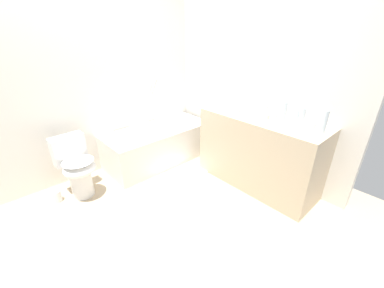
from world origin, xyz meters
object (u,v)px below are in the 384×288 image
sink_faucet (266,110)px  drinking_glass_2 (311,126)px  water_bottle_2 (301,118)px  drinking_glass_3 (273,117)px  water_bottle_1 (283,113)px  bath_mat (182,175)px  water_bottle_5 (296,116)px  toilet (77,167)px  toilet_paper_roll (56,196)px  bathtub (158,143)px  water_bottle_3 (323,122)px  water_bottle_0 (233,100)px  water_bottle_4 (222,96)px  drinking_glass_1 (226,105)px  drinking_glass_0 (237,109)px  sink_basin (257,114)px

sink_faucet → drinking_glass_2: 0.61m
water_bottle_2 → drinking_glass_3: (-0.02, 0.28, -0.06)m
water_bottle_2 → drinking_glass_2: size_ratio=2.79×
water_bottle_1 → bath_mat: water_bottle_1 is taller
water_bottle_5 → drinking_glass_2: bearing=-90.3°
toilet → toilet_paper_roll: 0.40m
bathtub → bath_mat: size_ratio=2.40×
toilet → water_bottle_3: water_bottle_3 is taller
water_bottle_0 → drinking_glass_3: size_ratio=2.37×
water_bottle_5 → water_bottle_4: bearing=90.0°
water_bottle_5 → drinking_glass_1: (-0.07, 0.84, -0.05)m
drinking_glass_0 → water_bottle_2: bearing=-85.8°
toilet → drinking_glass_0: 1.92m
bathtub → toilet: (-1.13, -0.06, 0.09)m
toilet → water_bottle_2: size_ratio=3.06×
water_bottle_3 → toilet: bearing=132.4°
water_bottle_1 → water_bottle_0: bearing=84.7°
water_bottle_5 → drinking_glass_3: size_ratio=2.38×
water_bottle_3 → water_bottle_4: water_bottle_4 is taller
water_bottle_0 → water_bottle_4: water_bottle_4 is taller
sink_faucet → water_bottle_2: size_ratio=0.66×
toilet → water_bottle_0: bearing=61.8°
drinking_glass_0 → drinking_glass_2: bearing=-84.0°
sink_basin → drinking_glass_0: drinking_glass_0 is taller
sink_basin → water_bottle_5: 0.43m
water_bottle_4 → drinking_glass_2: bearing=-90.0°
drinking_glass_0 → bath_mat: 1.11m
drinking_glass_0 → toilet: bearing=149.9°
drinking_glass_1 → sink_faucet: bearing=-60.7°
water_bottle_2 → drinking_glass_0: bearing=94.2°
drinking_glass_1 → bath_mat: 1.06m
water_bottle_0 → water_bottle_4: bearing=89.9°
sink_faucet → water_bottle_0: water_bottle_0 is taller
sink_faucet → sink_basin: bearing=180.0°
water_bottle_2 → water_bottle_3: water_bottle_3 is taller
drinking_glass_1 → drinking_glass_2: bearing=-86.0°
water_bottle_2 → drinking_glass_3: 0.29m
water_bottle_2 → bath_mat: water_bottle_2 is taller
toilet_paper_roll → drinking_glass_2: bearing=-42.7°
drinking_glass_2 → bath_mat: (-0.56, 1.26, -0.90)m
water_bottle_3 → toilet_paper_roll: 2.86m
sink_basin → drinking_glass_2: (0.02, -0.59, 0.01)m
water_bottle_1 → sink_basin: bearing=82.3°
bathtub → water_bottle_4: (0.55, -0.68, 0.72)m
toilet_paper_roll → water_bottle_4: bearing=-18.9°
water_bottle_3 → water_bottle_4: (0.01, 1.22, 0.01)m
drinking_glass_2 → water_bottle_1: bearing=103.0°
water_bottle_0 → drinking_glass_0: bearing=-121.8°
drinking_glass_0 → toilet_paper_roll: drinking_glass_0 is taller
water_bottle_4 → water_bottle_5: bearing=-90.0°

